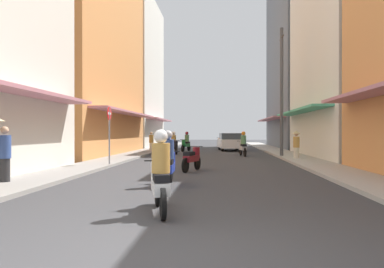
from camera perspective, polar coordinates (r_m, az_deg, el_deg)
name	(u,v)px	position (r m, az deg, el deg)	size (l,w,h in m)	color
ground_plane	(210,156)	(23.19, 2.88, -3.49)	(101.15, 101.15, 0.00)	#38383A
sidewalk_left	(133,155)	(23.86, -9.25, -3.24)	(1.87, 53.98, 0.12)	gray
sidewalk_right	(290,156)	(23.58, 15.16, -3.29)	(1.87, 53.98, 0.12)	#ADA89E
building_left_mid	(77,28)	(26.42, -17.64, 15.60)	(7.05, 13.52, 17.03)	#D88C4C
building_left_far	(127,75)	(38.06, -10.28, 9.18)	(7.05, 10.64, 14.84)	silver
building_right_mid	(359,55)	(24.30, 24.85, 11.29)	(7.05, 11.41, 12.37)	silver
building_right_far	(307,58)	(37.31, 17.61, 11.38)	(7.05, 13.32, 17.44)	slate
motorbike_silver	(243,145)	(23.38, 8.01, -1.73)	(0.57, 1.80, 1.58)	black
motorbike_green	(186,143)	(28.66, -0.94, -1.36)	(0.71, 1.76, 1.58)	black
motorbike_black	(174,144)	(25.33, -2.83, -1.58)	(0.77, 1.73, 1.58)	black
motorbike_maroon	(192,158)	(14.24, 0.03, -3.84)	(0.73, 1.75, 0.96)	black
motorbike_blue	(169,161)	(10.42, -3.70, -4.25)	(0.55, 1.81, 1.58)	black
motorbike_orange	(220,142)	(37.53, 4.48, -1.28)	(0.60, 1.80, 0.96)	black
motorbike_white	(160,176)	(6.92, -5.05, -6.55)	(0.67, 1.77, 1.58)	black
parked_car	(230,142)	(30.20, 5.98, -1.21)	(2.15, 4.25, 1.45)	silver
pedestrian_midway	(296,144)	(20.31, 16.12, -1.47)	(0.44, 0.44, 1.61)	beige
pedestrian_foreground	(151,142)	(27.77, -6.43, -1.25)	(0.34, 0.34, 1.57)	beige
pedestrian_crossing	(5,156)	(11.57, -27.42, -3.11)	(0.34, 0.34, 1.69)	#262628
utility_pole	(282,91)	(22.51, 13.94, 6.53)	(0.20, 1.20, 7.79)	#4C4C4F
street_sign_no_entry	(109,128)	(16.32, -12.89, 0.95)	(0.07, 0.60, 2.65)	gray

